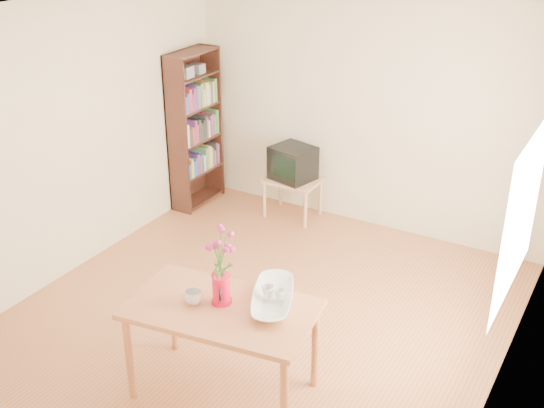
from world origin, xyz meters
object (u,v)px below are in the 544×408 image
Objects in this scene: pitcher at (222,290)px; television at (293,162)px; bowl at (273,277)px; mug at (193,297)px; table at (222,317)px.

pitcher reaches higher than television.
pitcher is at bearing -148.96° from bowl.
mug is 0.58m from bowl.
pitcher is at bearing -57.80° from television.
pitcher is 0.21m from mug.
television is at bearing 101.10° from table.
bowl reaches higher than mug.
pitcher reaches higher than table.
table is at bearing -57.57° from television.
bowl is 0.85× the size of television.
table is 6.19× the size of pitcher.
bowl reaches higher than table.
pitcher is (-0.03, 0.05, 0.19)m from table.
table is at bearing -139.97° from bowl.
pitcher is at bearing -179.18° from mug.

